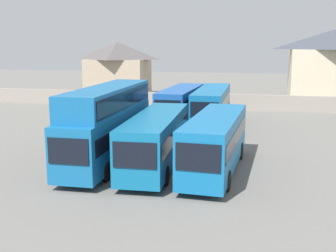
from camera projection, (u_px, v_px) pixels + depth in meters
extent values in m
plane|color=slate|center=(200.00, 118.00, 43.40)|extent=(140.00, 140.00, 0.00)
cube|color=gray|center=(208.00, 101.00, 49.65)|extent=(56.00, 0.50, 1.80)
cube|color=#155F99|center=(108.00, 134.00, 26.90)|extent=(2.69, 11.74, 3.02)
cube|color=black|center=(68.00, 151.00, 21.19)|extent=(2.19, 0.12, 1.36)
cube|color=black|center=(107.00, 129.00, 26.83)|extent=(2.72, 10.80, 0.95)
cube|color=#155F99|center=(108.00, 99.00, 26.75)|extent=(2.63, 11.15, 1.51)
cube|color=black|center=(108.00, 99.00, 26.75)|extent=(2.71, 10.57, 1.06)
cylinder|color=black|center=(106.00, 172.00, 23.44)|extent=(0.32, 1.11, 1.10)
cylinder|color=black|center=(68.00, 169.00, 23.89)|extent=(0.32, 1.11, 1.10)
cylinder|color=black|center=(140.00, 142.00, 30.41)|extent=(0.32, 1.11, 1.10)
cylinder|color=black|center=(110.00, 141.00, 30.86)|extent=(0.32, 1.11, 1.10)
cube|color=#116495|center=(156.00, 139.00, 25.89)|extent=(3.01, 10.77, 2.93)
cube|color=black|center=(135.00, 155.00, 20.64)|extent=(2.22, 0.18, 1.32)
cube|color=black|center=(156.00, 133.00, 25.82)|extent=(3.01, 9.92, 0.92)
cylinder|color=black|center=(165.00, 176.00, 22.74)|extent=(0.35, 1.11, 1.10)
cylinder|color=black|center=(124.00, 173.00, 23.13)|extent=(0.35, 1.11, 1.10)
cylinder|color=black|center=(182.00, 147.00, 29.13)|extent=(0.35, 1.11, 1.10)
cylinder|color=black|center=(150.00, 145.00, 29.52)|extent=(0.35, 1.11, 1.10)
cube|color=#1265A3|center=(216.00, 141.00, 25.01)|extent=(3.05, 10.51, 3.03)
cube|color=black|center=(198.00, 158.00, 20.00)|extent=(2.20, 0.20, 1.36)
cube|color=black|center=(216.00, 135.00, 24.94)|extent=(3.05, 9.68, 0.95)
cylinder|color=black|center=(227.00, 181.00, 21.91)|extent=(0.36, 1.11, 1.10)
cylinder|color=black|center=(184.00, 177.00, 22.52)|extent=(0.36, 1.11, 1.10)
cylinder|color=black|center=(240.00, 151.00, 28.00)|extent=(0.36, 1.11, 1.10)
cylinder|color=black|center=(206.00, 149.00, 28.61)|extent=(0.36, 1.11, 1.10)
cube|color=#1C55A8|center=(181.00, 104.00, 39.91)|extent=(2.97, 10.31, 3.09)
cube|color=black|center=(167.00, 108.00, 34.98)|extent=(2.26, 0.17, 1.39)
cube|color=black|center=(181.00, 100.00, 39.84)|extent=(2.98, 9.49, 0.97)
cylinder|color=black|center=(186.00, 125.00, 36.87)|extent=(0.34, 1.11, 1.10)
cylinder|color=black|center=(160.00, 124.00, 37.46)|extent=(0.34, 1.11, 1.10)
cylinder|color=black|center=(199.00, 114.00, 42.88)|extent=(0.34, 1.11, 1.10)
cylinder|color=black|center=(177.00, 113.00, 43.47)|extent=(0.34, 1.11, 1.10)
cube|color=#1265A1|center=(212.00, 105.00, 39.16)|extent=(2.67, 11.18, 3.11)
cube|color=black|center=(204.00, 111.00, 33.71)|extent=(2.27, 0.10, 1.40)
cube|color=black|center=(212.00, 101.00, 39.09)|extent=(2.71, 10.29, 0.98)
cylinder|color=black|center=(221.00, 127.00, 35.86)|extent=(0.31, 1.10, 1.10)
cylinder|color=black|center=(193.00, 126.00, 36.34)|extent=(0.31, 1.10, 1.10)
cylinder|color=black|center=(227.00, 114.00, 42.50)|extent=(0.31, 1.10, 1.10)
cylinder|color=black|center=(204.00, 114.00, 42.99)|extent=(0.31, 1.10, 1.10)
cube|color=tan|center=(118.00, 77.00, 62.08)|extent=(8.56, 6.18, 5.31)
pyramid|color=#514C4C|center=(117.00, 51.00, 61.33)|extent=(8.99, 6.48, 2.49)
cube|color=beige|center=(331.00, 76.00, 55.54)|extent=(10.52, 7.39, 6.83)
pyramid|color=#3D424C|center=(334.00, 39.00, 54.64)|extent=(11.04, 7.75, 2.53)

